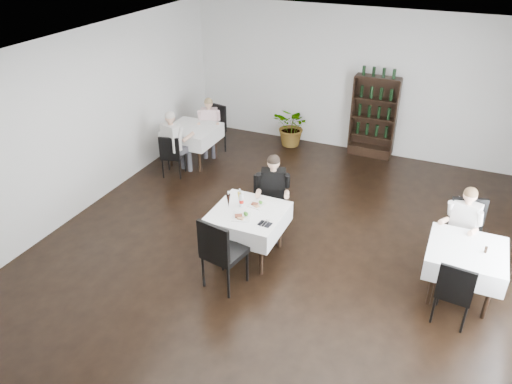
% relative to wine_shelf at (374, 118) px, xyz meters
% --- Properties ---
extents(room_shell, '(9.00, 9.00, 9.00)m').
position_rel_wine_shelf_xyz_m(room_shell, '(-0.60, -4.31, 0.65)').
color(room_shell, black).
rests_on(room_shell, ground).
extents(wine_shelf, '(0.90, 0.28, 1.75)m').
position_rel_wine_shelf_xyz_m(wine_shelf, '(0.00, 0.00, 0.00)').
color(wine_shelf, black).
rests_on(wine_shelf, ground).
extents(main_table, '(1.03, 1.03, 0.77)m').
position_rel_wine_shelf_xyz_m(main_table, '(-0.90, -4.31, -0.23)').
color(main_table, black).
rests_on(main_table, ground).
extents(left_table, '(0.98, 0.98, 0.77)m').
position_rel_wine_shelf_xyz_m(left_table, '(-3.30, -1.81, -0.23)').
color(left_table, black).
rests_on(left_table, ground).
extents(right_table, '(0.98, 0.98, 0.77)m').
position_rel_wine_shelf_xyz_m(right_table, '(2.10, -4.01, -0.23)').
color(right_table, black).
rests_on(right_table, ground).
extents(potted_tree, '(0.97, 0.90, 0.90)m').
position_rel_wine_shelf_xyz_m(potted_tree, '(-1.70, -0.19, -0.40)').
color(potted_tree, '#21521C').
rests_on(potted_tree, ground).
extents(main_chair_far, '(0.53, 0.53, 0.92)m').
position_rel_wine_shelf_xyz_m(main_chair_far, '(-0.94, -3.54, -0.32)').
color(main_chair_far, black).
rests_on(main_chair_far, ground).
extents(main_chair_near, '(0.58, 0.59, 1.10)m').
position_rel_wine_shelf_xyz_m(main_chair_near, '(-0.92, -5.16, -0.22)').
color(main_chair_near, black).
rests_on(main_chair_near, ground).
extents(left_chair_far, '(0.56, 0.57, 1.04)m').
position_rel_wine_shelf_xyz_m(left_chair_far, '(-3.15, -1.17, -0.25)').
color(left_chair_far, black).
rests_on(left_chair_far, ground).
extents(left_chair_near, '(0.48, 0.49, 0.87)m').
position_rel_wine_shelf_xyz_m(left_chair_near, '(-3.34, -2.56, -0.35)').
color(left_chair_near, black).
rests_on(left_chair_near, ground).
extents(right_chair_far, '(0.61, 0.61, 1.08)m').
position_rel_wine_shelf_xyz_m(right_chair_far, '(2.07, -3.33, -0.23)').
color(right_chair_far, black).
rests_on(right_chair_far, ground).
extents(right_chair_near, '(0.47, 0.47, 0.93)m').
position_rel_wine_shelf_xyz_m(right_chair_near, '(2.03, -4.62, -0.31)').
color(right_chair_near, black).
rests_on(right_chair_near, ground).
extents(diner_main, '(0.59, 0.63, 1.37)m').
position_rel_wine_shelf_xyz_m(diner_main, '(-0.79, -3.63, -0.05)').
color(diner_main, '#3E3E45').
rests_on(diner_main, ground).
extents(diner_left_far, '(0.55, 0.58, 1.23)m').
position_rel_wine_shelf_xyz_m(diner_left_far, '(-3.18, -1.31, -0.13)').
color(diner_left_far, '#3E3E45').
rests_on(diner_left_far, ground).
extents(diner_left_near, '(0.56, 0.60, 1.34)m').
position_rel_wine_shelf_xyz_m(diner_left_near, '(-3.32, -2.45, -0.07)').
color(diner_left_near, '#3E3E45').
rests_on(diner_left_near, ground).
extents(diner_right_far, '(0.55, 0.59, 1.30)m').
position_rel_wine_shelf_xyz_m(diner_right_far, '(1.99, -3.37, -0.09)').
color(diner_right_far, '#3E3E45').
rests_on(diner_right_far, ground).
extents(plate_far, '(0.26, 0.26, 0.07)m').
position_rel_wine_shelf_xyz_m(plate_far, '(-0.85, -4.11, -0.06)').
color(plate_far, white).
rests_on(plate_far, main_table).
extents(plate_near, '(0.32, 0.32, 0.08)m').
position_rel_wine_shelf_xyz_m(plate_near, '(-0.92, -4.51, -0.06)').
color(plate_near, white).
rests_on(plate_near, main_table).
extents(pilsner_dark, '(0.06, 0.06, 0.27)m').
position_rel_wine_shelf_xyz_m(pilsner_dark, '(-1.21, -4.33, 0.03)').
color(pilsner_dark, black).
rests_on(pilsner_dark, main_table).
extents(pilsner_lager, '(0.07, 0.07, 0.29)m').
position_rel_wine_shelf_xyz_m(pilsner_lager, '(-1.07, -4.23, 0.04)').
color(pilsner_lager, gold).
rests_on(pilsner_lager, main_table).
extents(coke_bottle, '(0.07, 0.07, 0.27)m').
position_rel_wine_shelf_xyz_m(coke_bottle, '(-1.04, -4.24, 0.03)').
color(coke_bottle, silver).
rests_on(coke_bottle, main_table).
extents(napkin_cutlery, '(0.19, 0.20, 0.02)m').
position_rel_wine_shelf_xyz_m(napkin_cutlery, '(-0.54, -4.54, -0.07)').
color(napkin_cutlery, black).
rests_on(napkin_cutlery, main_table).
extents(pepper_mill, '(0.04, 0.04, 0.09)m').
position_rel_wine_shelf_xyz_m(pepper_mill, '(2.30, -4.01, -0.03)').
color(pepper_mill, black).
rests_on(pepper_mill, right_table).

